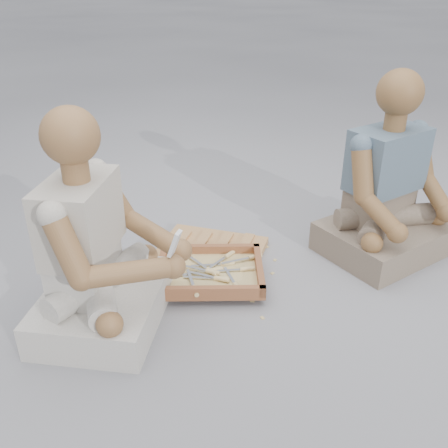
# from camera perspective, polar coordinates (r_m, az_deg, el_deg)

# --- Properties ---
(ground) EXTENTS (60.00, 60.00, 0.00)m
(ground) POSITION_cam_1_polar(r_m,az_deg,el_deg) (2.37, 0.50, -8.82)
(ground) COLOR gray
(ground) RESTS_ON ground
(carved_panel) EXTENTS (0.61, 0.47, 0.04)m
(carved_panel) POSITION_cam_1_polar(r_m,az_deg,el_deg) (2.74, -1.40, -2.82)
(carved_panel) COLOR #A96641
(carved_panel) RESTS_ON ground
(tool_tray) EXTENTS (0.56, 0.47, 0.07)m
(tool_tray) POSITION_cam_1_polar(r_m,az_deg,el_deg) (2.47, -1.58, -5.54)
(tool_tray) COLOR brown
(tool_tray) RESTS_ON carved_panel
(chisel_0) EXTENTS (0.22, 0.07, 0.02)m
(chisel_0) POSITION_cam_1_polar(r_m,az_deg,el_deg) (2.47, 2.15, -5.20)
(chisel_0) COLOR silver
(chisel_0) RESTS_ON tool_tray
(chisel_1) EXTENTS (0.22, 0.07, 0.02)m
(chisel_1) POSITION_cam_1_polar(r_m,az_deg,el_deg) (2.52, -0.09, -4.59)
(chisel_1) COLOR silver
(chisel_1) RESTS_ON tool_tray
(chisel_2) EXTENTS (0.13, 0.20, 0.02)m
(chisel_2) POSITION_cam_1_polar(r_m,az_deg,el_deg) (2.58, 0.34, -3.68)
(chisel_2) COLOR silver
(chisel_2) RESTS_ON tool_tray
(chisel_3) EXTENTS (0.21, 0.10, 0.02)m
(chisel_3) POSITION_cam_1_polar(r_m,az_deg,el_deg) (2.47, -1.47, -5.32)
(chisel_3) COLOR silver
(chisel_3) RESTS_ON tool_tray
(chisel_4) EXTENTS (0.11, 0.21, 0.02)m
(chisel_4) POSITION_cam_1_polar(r_m,az_deg,el_deg) (2.36, 1.35, -7.02)
(chisel_4) COLOR silver
(chisel_4) RESTS_ON tool_tray
(chisel_5) EXTENTS (0.22, 0.02, 0.02)m
(chisel_5) POSITION_cam_1_polar(r_m,az_deg,el_deg) (2.40, -0.82, -6.24)
(chisel_5) COLOR silver
(chisel_5) RESTS_ON tool_tray
(chisel_6) EXTENTS (0.22, 0.08, 0.02)m
(chisel_6) POSITION_cam_1_polar(r_m,az_deg,el_deg) (2.40, -0.68, -6.23)
(chisel_6) COLOR silver
(chisel_6) RESTS_ON tool_tray
(chisel_7) EXTENTS (0.17, 0.17, 0.02)m
(chisel_7) POSITION_cam_1_polar(r_m,az_deg,el_deg) (2.46, -1.71, -5.27)
(chisel_7) COLOR silver
(chisel_7) RESTS_ON tool_tray
(chisel_8) EXTENTS (0.09, 0.21, 0.02)m
(chisel_8) POSITION_cam_1_polar(r_m,az_deg,el_deg) (2.33, -3.41, -7.35)
(chisel_8) COLOR silver
(chisel_8) RESTS_ON tool_tray
(chisel_9) EXTENTS (0.20, 0.12, 0.02)m
(chisel_9) POSITION_cam_1_polar(r_m,az_deg,el_deg) (2.56, 3.15, -3.83)
(chisel_9) COLOR silver
(chisel_9) RESTS_ON tool_tray
(chisel_10) EXTENTS (0.22, 0.08, 0.02)m
(chisel_10) POSITION_cam_1_polar(r_m,az_deg,el_deg) (2.44, -1.74, -5.40)
(chisel_10) COLOR silver
(chisel_10) RESTS_ON tool_tray
(wood_chip_0) EXTENTS (0.02, 0.02, 0.00)m
(wood_chip_0) POSITION_cam_1_polar(r_m,az_deg,el_deg) (2.70, -3.38, -3.81)
(wood_chip_0) COLOR tan
(wood_chip_0) RESTS_ON ground
(wood_chip_1) EXTENTS (0.02, 0.02, 0.00)m
(wood_chip_1) POSITION_cam_1_polar(r_m,az_deg,el_deg) (2.57, 5.56, -5.62)
(wood_chip_1) COLOR tan
(wood_chip_1) RESTS_ON ground
(wood_chip_2) EXTENTS (0.02, 0.02, 0.00)m
(wood_chip_2) POSITION_cam_1_polar(r_m,az_deg,el_deg) (2.56, -8.56, -6.06)
(wood_chip_2) COLOR tan
(wood_chip_2) RESTS_ON ground
(wood_chip_3) EXTENTS (0.02, 0.02, 0.00)m
(wood_chip_3) POSITION_cam_1_polar(r_m,az_deg,el_deg) (2.76, -2.70, -3.08)
(wood_chip_3) COLOR tan
(wood_chip_3) RESTS_ON ground
(wood_chip_4) EXTENTS (0.02, 0.02, 0.00)m
(wood_chip_4) POSITION_cam_1_polar(r_m,az_deg,el_deg) (2.73, 3.98, -3.48)
(wood_chip_4) COLOR tan
(wood_chip_4) RESTS_ON ground
(wood_chip_5) EXTENTS (0.02, 0.02, 0.00)m
(wood_chip_5) POSITION_cam_1_polar(r_m,az_deg,el_deg) (2.52, -4.33, -6.43)
(wood_chip_5) COLOR tan
(wood_chip_5) RESTS_ON ground
(wood_chip_6) EXTENTS (0.02, 0.02, 0.00)m
(wood_chip_6) POSITION_cam_1_polar(r_m,az_deg,el_deg) (2.43, 0.51, -7.65)
(wood_chip_6) COLOR tan
(wood_chip_6) RESTS_ON ground
(wood_chip_7) EXTENTS (0.02, 0.02, 0.00)m
(wood_chip_7) POSITION_cam_1_polar(r_m,az_deg,el_deg) (2.41, -5.36, -8.29)
(wood_chip_7) COLOR tan
(wood_chip_7) RESTS_ON ground
(wood_chip_8) EXTENTS (0.02, 0.02, 0.00)m
(wood_chip_8) POSITION_cam_1_polar(r_m,az_deg,el_deg) (2.55, 2.62, -5.84)
(wood_chip_8) COLOR tan
(wood_chip_8) RESTS_ON ground
(wood_chip_9) EXTENTS (0.02, 0.02, 0.00)m
(wood_chip_9) POSITION_cam_1_polar(r_m,az_deg,el_deg) (2.37, 3.27, -8.77)
(wood_chip_9) COLOR tan
(wood_chip_9) RESTS_ON ground
(wood_chip_10) EXTENTS (0.02, 0.02, 0.00)m
(wood_chip_10) POSITION_cam_1_polar(r_m,az_deg,el_deg) (2.28, 4.41, -10.64)
(wood_chip_10) COLOR tan
(wood_chip_10) RESTS_ON ground
(wood_chip_11) EXTENTS (0.02, 0.02, 0.00)m
(wood_chip_11) POSITION_cam_1_polar(r_m,az_deg,el_deg) (2.59, -7.27, -5.47)
(wood_chip_11) COLOR tan
(wood_chip_11) RESTS_ON ground
(wood_chip_12) EXTENTS (0.02, 0.02, 0.00)m
(wood_chip_12) POSITION_cam_1_polar(r_m,az_deg,el_deg) (2.80, 4.94, -2.61)
(wood_chip_12) COLOR tan
(wood_chip_12) RESTS_ON ground
(wood_chip_13) EXTENTS (0.02, 0.02, 0.00)m
(wood_chip_13) POSITION_cam_1_polar(r_m,az_deg,el_deg) (2.68, 5.85, -4.12)
(wood_chip_13) COLOR tan
(wood_chip_13) RESTS_ON ground
(wood_chip_14) EXTENTS (0.02, 0.02, 0.00)m
(wood_chip_14) POSITION_cam_1_polar(r_m,az_deg,el_deg) (2.48, -0.35, -6.97)
(wood_chip_14) COLOR tan
(wood_chip_14) RESTS_ON ground
(craftsman) EXTENTS (0.64, 0.63, 0.96)m
(craftsman) POSITION_cam_1_polar(r_m,az_deg,el_deg) (2.14, -14.35, -3.65)
(craftsman) COLOR #BDB7AF
(craftsman) RESTS_ON ground
(companion) EXTENTS (0.80, 0.78, 0.97)m
(companion) POSITION_cam_1_polar(r_m,az_deg,el_deg) (2.76, 18.20, 3.02)
(companion) COLOR #7A6658
(companion) RESTS_ON ground
(mobile_phone) EXTENTS (0.06, 0.05, 0.11)m
(mobile_phone) POSITION_cam_1_polar(r_m,az_deg,el_deg) (1.92, -5.66, -2.22)
(mobile_phone) COLOR silver
(mobile_phone) RESTS_ON craftsman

